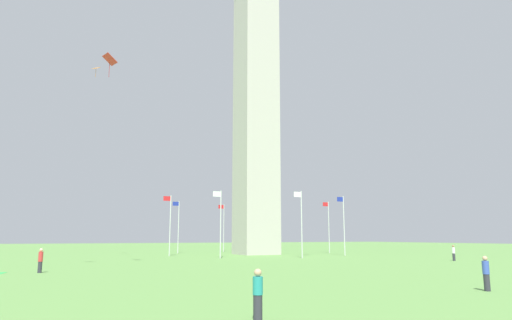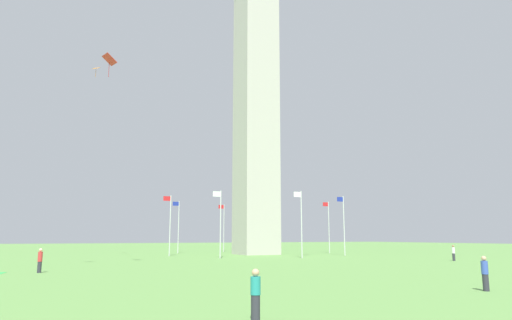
{
  "view_description": "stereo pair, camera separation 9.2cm",
  "coord_description": "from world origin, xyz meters",
  "px_view_note": "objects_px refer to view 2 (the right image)",
  "views": [
    {
      "loc": [
        29.65,
        61.83,
        2.6
      ],
      "look_at": [
        0.0,
        0.0,
        14.24
      ],
      "focal_mm": 31.76,
      "sensor_mm": 36.0,
      "label": 1
    },
    {
      "loc": [
        29.57,
        61.87,
        2.6
      ],
      "look_at": [
        0.0,
        0.0,
        14.24
      ],
      "focal_mm": 31.76,
      "sensor_mm": 36.0,
      "label": 2
    }
  ],
  "objects_px": {
    "flagpole_w": "(224,226)",
    "kite_red_diamond": "(109,60)",
    "person_red_shirt": "(40,261)",
    "person_teal_shirt": "(256,295)",
    "flagpole_s": "(329,225)",
    "obelisk_monument": "(256,92)",
    "flagpole_nw": "(178,224)",
    "flagpole_e": "(301,221)",
    "flagpole_se": "(344,223)",
    "flagpole_ne": "(220,221)",
    "person_blue_shirt": "(485,274)",
    "flagpole_sw": "(280,226)",
    "person_white_shirt": "(454,253)",
    "kite_orange_diamond": "(96,69)",
    "flagpole_n": "(170,223)"
  },
  "relations": [
    {
      "from": "flagpole_w",
      "to": "kite_red_diamond",
      "type": "relative_size",
      "value": 4.04
    },
    {
      "from": "person_red_shirt",
      "to": "person_teal_shirt",
      "type": "distance_m",
      "value": 24.86
    },
    {
      "from": "kite_red_diamond",
      "to": "flagpole_s",
      "type": "bearing_deg",
      "value": -151.17
    },
    {
      "from": "obelisk_monument",
      "to": "flagpole_nw",
      "type": "relative_size",
      "value": 6.1
    },
    {
      "from": "kite_red_diamond",
      "to": "flagpole_e",
      "type": "bearing_deg",
      "value": -162.7
    },
    {
      "from": "flagpole_w",
      "to": "flagpole_se",
      "type": "bearing_deg",
      "value": 112.5
    },
    {
      "from": "flagpole_ne",
      "to": "kite_red_diamond",
      "type": "xyz_separation_m",
      "value": [
        15.43,
        11.54,
        13.97
      ]
    },
    {
      "from": "flagpole_nw",
      "to": "person_blue_shirt",
      "type": "distance_m",
      "value": 55.68
    },
    {
      "from": "flagpole_e",
      "to": "flagpole_w",
      "type": "relative_size",
      "value": 1.0
    },
    {
      "from": "flagpole_sw",
      "to": "kite_red_diamond",
      "type": "height_order",
      "value": "kite_red_diamond"
    },
    {
      "from": "person_red_shirt",
      "to": "person_teal_shirt",
      "type": "height_order",
      "value": "person_red_shirt"
    },
    {
      "from": "flagpole_se",
      "to": "person_teal_shirt",
      "type": "height_order",
      "value": "flagpole_se"
    },
    {
      "from": "flagpole_e",
      "to": "flagpole_sw",
      "type": "relative_size",
      "value": 1.0
    },
    {
      "from": "flagpole_ne",
      "to": "person_blue_shirt",
      "type": "distance_m",
      "value": 37.17
    },
    {
      "from": "flagpole_ne",
      "to": "flagpole_nw",
      "type": "height_order",
      "value": "same"
    },
    {
      "from": "flagpole_ne",
      "to": "flagpole_sw",
      "type": "bearing_deg",
      "value": -135.0
    },
    {
      "from": "flagpole_nw",
      "to": "person_white_shirt",
      "type": "height_order",
      "value": "flagpole_nw"
    },
    {
      "from": "kite_orange_diamond",
      "to": "obelisk_monument",
      "type": "bearing_deg",
      "value": -177.09
    },
    {
      "from": "flagpole_ne",
      "to": "kite_orange_diamond",
      "type": "distance_m",
      "value": 26.19
    },
    {
      "from": "flagpole_nw",
      "to": "person_white_shirt",
      "type": "bearing_deg",
      "value": 120.99
    },
    {
      "from": "flagpole_s",
      "to": "flagpole_se",
      "type": "bearing_deg",
      "value": 67.5
    },
    {
      "from": "obelisk_monument",
      "to": "flagpole_w",
      "type": "relative_size",
      "value": 6.1
    },
    {
      "from": "obelisk_monument",
      "to": "kite_orange_diamond",
      "type": "height_order",
      "value": "obelisk_monument"
    },
    {
      "from": "kite_orange_diamond",
      "to": "person_red_shirt",
      "type": "bearing_deg",
      "value": 77.55
    },
    {
      "from": "obelisk_monument",
      "to": "person_white_shirt",
      "type": "distance_m",
      "value": 37.29
    },
    {
      "from": "flagpole_n",
      "to": "flagpole_e",
      "type": "distance_m",
      "value": 18.58
    },
    {
      "from": "person_teal_shirt",
      "to": "kite_orange_diamond",
      "type": "xyz_separation_m",
      "value": [
        0.88,
        -47.36,
        23.8
      ]
    },
    {
      "from": "obelisk_monument",
      "to": "flagpole_s",
      "type": "height_order",
      "value": "obelisk_monument"
    },
    {
      "from": "flagpole_w",
      "to": "kite_orange_diamond",
      "type": "bearing_deg",
      "value": 30.83
    },
    {
      "from": "flagpole_e",
      "to": "kite_orange_diamond",
      "type": "xyz_separation_m",
      "value": [
        24.06,
        -11.91,
        20.07
      ]
    },
    {
      "from": "obelisk_monument",
      "to": "flagpole_sw",
      "type": "bearing_deg",
      "value": -134.82
    },
    {
      "from": "flagpole_se",
      "to": "person_teal_shirt",
      "type": "bearing_deg",
      "value": 50.44
    },
    {
      "from": "flagpole_s",
      "to": "person_blue_shirt",
      "type": "height_order",
      "value": "flagpole_s"
    },
    {
      "from": "person_white_shirt",
      "to": "flagpole_s",
      "type": "bearing_deg",
      "value": -31.23
    },
    {
      "from": "flagpole_e",
      "to": "person_teal_shirt",
      "type": "relative_size",
      "value": 5.16
    },
    {
      "from": "flagpole_ne",
      "to": "kite_orange_diamond",
      "type": "xyz_separation_m",
      "value": [
        14.77,
        -8.06,
        20.07
      ]
    },
    {
      "from": "flagpole_n",
      "to": "flagpole_w",
      "type": "distance_m",
      "value": 18.58
    },
    {
      "from": "kite_orange_diamond",
      "to": "person_white_shirt",
      "type": "bearing_deg",
      "value": 145.64
    },
    {
      "from": "person_red_shirt",
      "to": "person_white_shirt",
      "type": "height_order",
      "value": "person_red_shirt"
    },
    {
      "from": "flagpole_se",
      "to": "flagpole_s",
      "type": "relative_size",
      "value": 1.0
    },
    {
      "from": "flagpole_nw",
      "to": "person_red_shirt",
      "type": "distance_m",
      "value": 39.36
    },
    {
      "from": "kite_orange_diamond",
      "to": "kite_red_diamond",
      "type": "xyz_separation_m",
      "value": [
        0.65,
        19.61,
        -6.1
      ]
    },
    {
      "from": "person_teal_shirt",
      "to": "flagpole_ne",
      "type": "bearing_deg",
      "value": 36.66
    },
    {
      "from": "flagpole_sw",
      "to": "flagpole_nw",
      "type": "distance_m",
      "value": 18.58
    },
    {
      "from": "flagpole_se",
      "to": "person_white_shirt",
      "type": "relative_size",
      "value": 4.87
    },
    {
      "from": "person_blue_shirt",
      "to": "flagpole_e",
      "type": "bearing_deg",
      "value": 21.13
    },
    {
      "from": "flagpole_n",
      "to": "person_red_shirt",
      "type": "bearing_deg",
      "value": 56.73
    },
    {
      "from": "flagpole_sw",
      "to": "person_white_shirt",
      "type": "bearing_deg",
      "value": 93.99
    },
    {
      "from": "person_white_shirt",
      "to": "flagpole_ne",
      "type": "bearing_deg",
      "value": 23.93
    },
    {
      "from": "person_red_shirt",
      "to": "flagpole_sw",
      "type": "bearing_deg",
      "value": 15.6
    }
  ]
}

